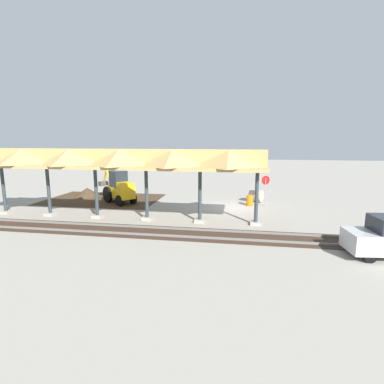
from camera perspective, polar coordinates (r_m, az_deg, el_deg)
ground_plane at (r=24.81m, az=7.42°, el=-2.97°), size 120.00×120.00×0.00m
dirt_work_zone at (r=29.12m, az=-16.56°, el=-1.35°), size 10.36×7.00×0.01m
platform_canopy at (r=21.17m, az=-13.63°, el=6.03°), size 19.74×3.20×4.90m
rail_tracks at (r=17.65m, az=6.53°, el=-8.27°), size 60.00×2.58×0.15m
stop_sign at (r=25.56m, az=13.83°, el=1.45°), size 0.68×0.39×2.57m
backhoe at (r=27.11m, az=-13.73°, el=0.67°), size 4.73×4.22×2.82m
dirt_mound at (r=31.12m, az=-19.26°, el=-0.79°), size 5.09×5.09×1.72m
concrete_pipe at (r=27.45m, az=12.12°, el=-0.70°), size 1.44×1.44×1.08m
traffic_barrel at (r=25.65m, az=10.92°, el=-1.60°), size 0.56×0.56×0.90m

